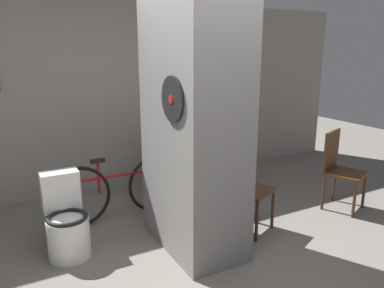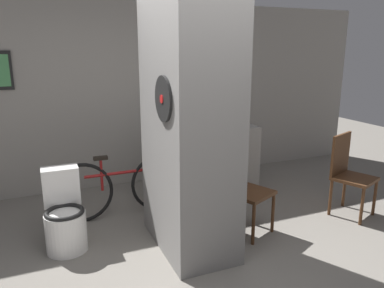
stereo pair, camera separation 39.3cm
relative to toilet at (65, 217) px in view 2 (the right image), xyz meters
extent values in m
plane|color=slate|center=(1.04, -1.00, -0.33)|extent=(14.00, 14.00, 0.00)
cube|color=gray|center=(1.04, 1.63, 0.97)|extent=(8.00, 0.06, 2.60)
cube|color=black|center=(2.54, 1.59, 1.22)|extent=(0.44, 0.02, 0.34)
cube|color=#D86633|center=(2.54, 1.57, 1.22)|extent=(0.36, 0.01, 0.28)
cube|color=black|center=(1.74, 1.59, 1.52)|extent=(0.28, 0.02, 0.38)
cube|color=teal|center=(1.74, 1.57, 1.52)|extent=(0.23, 0.01, 0.31)
cube|color=gray|center=(1.18, -0.42, 0.97)|extent=(0.64, 1.16, 2.60)
cylinder|color=black|center=(0.85, -0.65, 1.22)|extent=(0.03, 0.40, 0.40)
cylinder|color=red|center=(0.83, -0.65, 1.22)|extent=(0.01, 0.07, 0.07)
cube|color=gray|center=(1.95, 0.72, 0.14)|extent=(1.34, 0.44, 0.93)
cylinder|color=white|center=(0.00, -0.07, -0.13)|extent=(0.40, 0.40, 0.40)
torus|color=black|center=(0.00, -0.07, 0.08)|extent=(0.38, 0.38, 0.04)
cube|color=white|center=(0.00, 0.19, 0.27)|extent=(0.36, 0.20, 0.39)
cylinder|color=#4C2D19|center=(1.78, -0.70, -0.10)|extent=(0.04, 0.04, 0.45)
cylinder|color=#4C2D19|center=(2.12, -0.55, -0.10)|extent=(0.04, 0.04, 0.45)
cylinder|color=#4C2D19|center=(1.62, -0.36, -0.10)|extent=(0.04, 0.04, 0.45)
cylinder|color=#4C2D19|center=(1.97, -0.21, -0.10)|extent=(0.04, 0.04, 0.45)
cube|color=#4C2D19|center=(1.87, -0.45, 0.14)|extent=(0.57, 0.57, 0.04)
cube|color=#4C2D19|center=(1.79, -0.27, 0.40)|extent=(0.40, 0.20, 0.50)
cylinder|color=#4C2D19|center=(3.15, -0.80, -0.10)|extent=(0.04, 0.04, 0.45)
cylinder|color=#4C2D19|center=(3.50, -0.67, -0.10)|extent=(0.04, 0.04, 0.45)
cylinder|color=#4C2D19|center=(3.01, -0.45, -0.10)|extent=(0.04, 0.04, 0.45)
cylinder|color=#4C2D19|center=(3.36, -0.32, -0.10)|extent=(0.04, 0.04, 0.45)
cube|color=#4C2D19|center=(3.25, -0.56, 0.14)|extent=(0.56, 0.56, 0.04)
cube|color=#4C2D19|center=(3.18, -0.37, 0.40)|extent=(0.41, 0.18, 0.50)
torus|color=black|center=(0.23, 0.50, 0.03)|extent=(0.72, 0.04, 0.72)
torus|color=black|center=(1.17, 0.50, 0.03)|extent=(0.72, 0.04, 0.72)
cylinder|color=maroon|center=(0.70, 0.50, 0.22)|extent=(0.86, 0.04, 0.04)
cylinder|color=maroon|center=(0.47, 0.50, 0.22)|extent=(0.03, 0.03, 0.37)
cylinder|color=maroon|center=(1.12, 0.50, 0.22)|extent=(0.03, 0.03, 0.34)
cube|color=black|center=(0.47, 0.50, 0.42)|extent=(0.16, 0.06, 0.04)
cylinder|color=#262626|center=(1.12, 0.50, 0.39)|extent=(0.03, 0.42, 0.03)
cylinder|color=olive|center=(2.20, 0.70, 0.71)|extent=(0.08, 0.08, 0.21)
cylinder|color=olive|center=(2.20, 0.70, 0.86)|extent=(0.03, 0.03, 0.09)
sphere|color=#333333|center=(2.20, 0.70, 0.92)|extent=(0.04, 0.04, 0.04)
camera|label=1|loc=(-0.51, -3.51, 1.65)|focal=35.00mm
camera|label=2|loc=(-0.16, -3.68, 1.65)|focal=35.00mm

